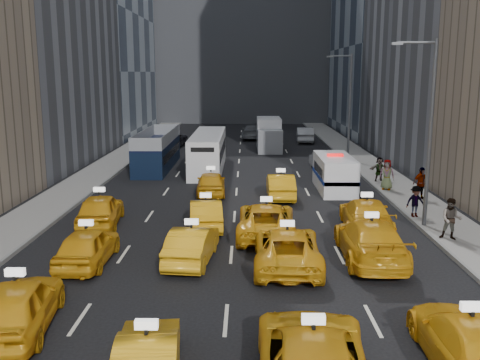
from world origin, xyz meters
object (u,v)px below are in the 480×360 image
at_px(nypd_van, 334,174).
at_px(double_decker, 157,150).
at_px(city_bus, 208,152).
at_px(box_truck, 269,134).

bearing_deg(nypd_van, double_decker, 155.34).
bearing_deg(city_bus, box_truck, 64.73).
height_order(nypd_van, city_bus, city_bus).
distance_m(double_decker, box_truck, 13.91).
relative_size(nypd_van, double_decker, 0.57).
bearing_deg(nypd_van, city_bus, 147.02).
relative_size(city_bus, box_truck, 1.60).
bearing_deg(city_bus, nypd_van, -40.91).
bearing_deg(nypd_van, box_truck, 108.47).
xyz_separation_m(nypd_van, box_truck, (-3.43, 18.51, 0.43)).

